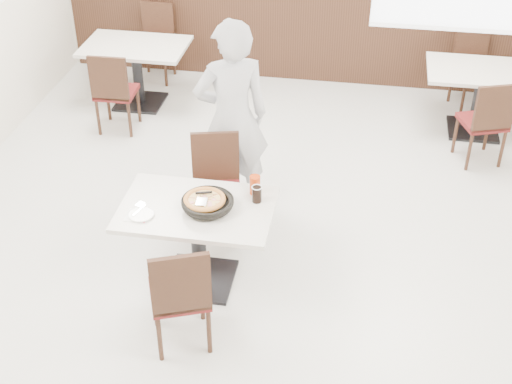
% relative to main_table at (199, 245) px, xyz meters
% --- Properties ---
extents(floor, '(7.00, 7.00, 0.00)m').
position_rel_main_table_xyz_m(floor, '(0.31, 0.57, -0.38)').
color(floor, beige).
rests_on(floor, ground).
extents(wainscot_back, '(5.90, 0.03, 1.10)m').
position_rel_main_table_xyz_m(wainscot_back, '(0.31, 4.05, 0.18)').
color(wainscot_back, black).
rests_on(wainscot_back, floor).
extents(fluo_panel_b, '(1.20, 0.60, 0.02)m').
position_rel_main_table_xyz_m(fluo_panel_b, '(1.81, -0.93, 2.40)').
color(fluo_panel_b, white).
rests_on(fluo_panel_b, ceiling).
extents(main_table, '(1.28, 0.92, 0.75)m').
position_rel_main_table_xyz_m(main_table, '(0.00, 0.00, 0.00)').
color(main_table, beige).
rests_on(main_table, floor).
extents(chair_near, '(0.55, 0.55, 0.95)m').
position_rel_main_table_xyz_m(chair_near, '(0.02, -0.67, 0.10)').
color(chair_near, black).
rests_on(chair_near, floor).
extents(chair_far, '(0.51, 0.51, 0.95)m').
position_rel_main_table_xyz_m(chair_far, '(0.01, 0.65, 0.10)').
color(chair_far, black).
rests_on(chair_far, floor).
extents(trivet, '(0.15, 0.15, 0.04)m').
position_rel_main_table_xyz_m(trivet, '(0.07, -0.05, 0.39)').
color(trivet, black).
rests_on(trivet, main_table).
extents(pizza_pan, '(0.43, 0.43, 0.01)m').
position_rel_main_table_xyz_m(pizza_pan, '(0.09, -0.01, 0.42)').
color(pizza_pan, black).
rests_on(pizza_pan, trivet).
extents(pizza, '(0.32, 0.32, 0.02)m').
position_rel_main_table_xyz_m(pizza, '(0.07, 0.00, 0.44)').
color(pizza, '#C27C34').
rests_on(pizza, pizza_pan).
extents(pizza_server, '(0.09, 0.11, 0.00)m').
position_rel_main_table_xyz_m(pizza_server, '(0.06, -0.05, 0.47)').
color(pizza_server, silver).
rests_on(pizza_server, pizza).
extents(napkin, '(0.17, 0.17, 0.00)m').
position_rel_main_table_xyz_m(napkin, '(-0.43, -0.19, 0.38)').
color(napkin, white).
rests_on(napkin, main_table).
extents(side_plate, '(0.22, 0.22, 0.01)m').
position_rel_main_table_xyz_m(side_plate, '(-0.39, -0.18, 0.38)').
color(side_plate, white).
rests_on(side_plate, napkin).
extents(fork, '(0.07, 0.16, 0.00)m').
position_rel_main_table_xyz_m(fork, '(-0.42, -0.14, 0.39)').
color(fork, silver).
rests_on(fork, side_plate).
extents(cola_glass, '(0.08, 0.08, 0.13)m').
position_rel_main_table_xyz_m(cola_glass, '(0.45, 0.16, 0.44)').
color(cola_glass, black).
rests_on(cola_glass, main_table).
extents(red_cup, '(0.09, 0.09, 0.16)m').
position_rel_main_table_xyz_m(red_cup, '(0.42, 0.27, 0.45)').
color(red_cup, '#B2310A').
rests_on(red_cup, main_table).
extents(diner_person, '(0.80, 0.68, 1.86)m').
position_rel_main_table_xyz_m(diner_person, '(0.05, 1.14, 0.56)').
color(diner_person, '#ADADB2').
rests_on(diner_person, floor).
extents(bg_table_left, '(1.26, 0.90, 0.75)m').
position_rel_main_table_xyz_m(bg_table_left, '(-1.48, 3.04, 0.00)').
color(bg_table_left, beige).
rests_on(bg_table_left, floor).
extents(bg_chair_left_near, '(0.43, 0.43, 0.95)m').
position_rel_main_table_xyz_m(bg_chair_left_near, '(-1.52, 2.40, 0.10)').
color(bg_chair_left_near, black).
rests_on(bg_chair_left_near, floor).
extents(bg_chair_left_far, '(0.43, 0.43, 0.95)m').
position_rel_main_table_xyz_m(bg_chair_left_far, '(-1.47, 3.74, 0.10)').
color(bg_chair_left_far, black).
rests_on(bg_chair_left_far, floor).
extents(bg_table_right, '(1.21, 0.81, 0.75)m').
position_rel_main_table_xyz_m(bg_table_right, '(2.45, 3.02, 0.00)').
color(bg_table_right, beige).
rests_on(bg_table_right, floor).
extents(bg_chair_right_near, '(0.54, 0.54, 0.95)m').
position_rel_main_table_xyz_m(bg_chair_right_near, '(2.42, 2.39, 0.10)').
color(bg_chair_right_near, black).
rests_on(bg_chair_right_near, floor).
extents(bg_chair_right_far, '(0.54, 0.54, 0.95)m').
position_rel_main_table_xyz_m(bg_chair_right_far, '(2.44, 3.62, 0.10)').
color(bg_chair_right_far, black).
rests_on(bg_chair_right_far, floor).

